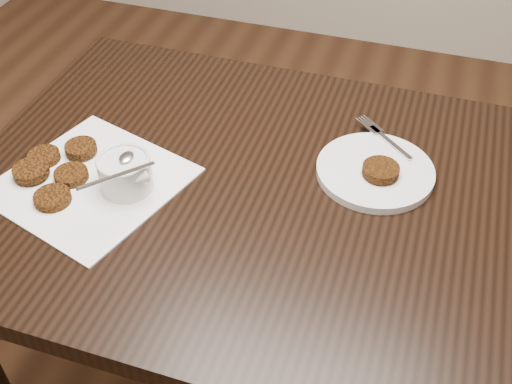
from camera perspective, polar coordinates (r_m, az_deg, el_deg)
table at (r=1.40m, az=3.54°, el=-11.70°), size 1.27×0.81×0.75m
napkin at (r=1.18m, az=-14.78°, el=0.86°), size 0.37×0.37×0.00m
sauce_ramekin at (r=1.12m, az=-12.05°, el=2.98°), size 0.14×0.14×0.13m
patty_cluster at (r=1.21m, az=-17.74°, el=1.91°), size 0.27×0.27×0.02m
plate_with_patty at (r=1.18m, az=10.83°, el=2.18°), size 0.31×0.31×0.03m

